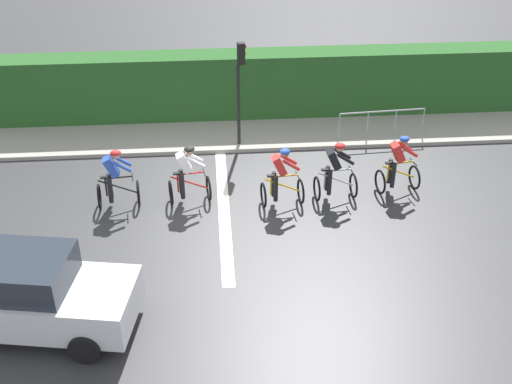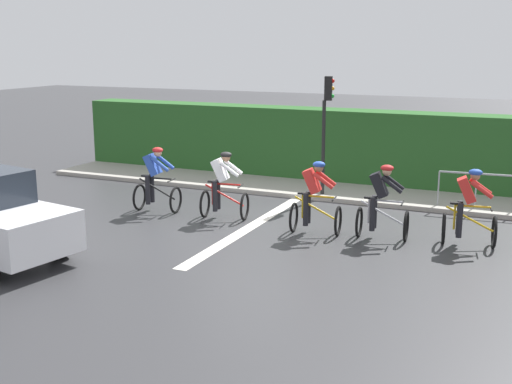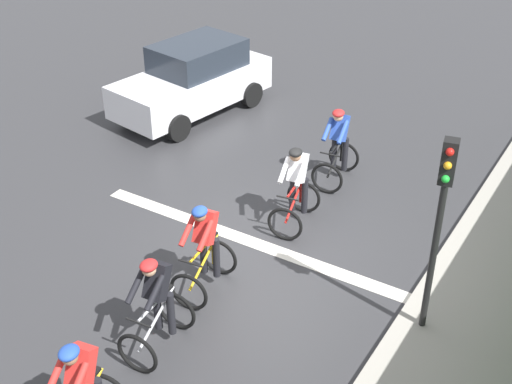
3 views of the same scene
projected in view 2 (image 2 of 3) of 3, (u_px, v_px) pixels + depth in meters
ground_plane at (247, 224)px, 15.58m from camera, size 80.00×80.00×0.00m
sidewalk_kerb at (374, 192)px, 18.57m from camera, size 2.80×20.41×0.12m
stone_wall_low at (382, 178)px, 19.32m from camera, size 0.44×20.41×0.61m
hedge_wall at (385, 149)px, 19.40m from camera, size 1.10×20.41×2.25m
road_marking_stop_line at (255, 224)px, 15.50m from camera, size 7.00×0.30×0.01m
cyclist_lead at (468, 209)px, 13.71m from camera, size 0.85×1.18×1.66m
cyclist_second at (381, 204)px, 14.19m from camera, size 0.77×1.13×1.66m
cyclist_mid at (314, 199)px, 14.59m from camera, size 0.79×1.15×1.66m
cyclist_fourth at (223, 187)px, 15.86m from camera, size 0.84×1.17×1.66m
cyclist_trailing at (155, 181)px, 16.54m from camera, size 0.79×1.15×1.66m
traffic_light_near_crossing at (326, 118)px, 17.65m from camera, size 0.24×0.31×3.34m
pedestrian_railing_kerbside at (495, 184)px, 16.31m from camera, size 0.24×2.77×1.03m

